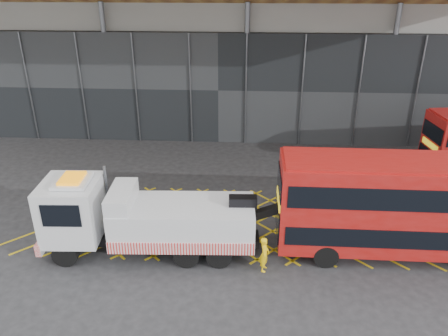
{
  "coord_description": "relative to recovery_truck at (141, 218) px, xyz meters",
  "views": [
    {
      "loc": [
        4.24,
        -19.56,
        12.24
      ],
      "look_at": [
        3.0,
        1.5,
        2.4
      ],
      "focal_mm": 35.0,
      "sensor_mm": 36.0,
      "label": 1
    }
  ],
  "objects": [
    {
      "name": "ground_plane",
      "position": [
        0.5,
        2.84,
        -1.82
      ],
      "size": [
        120.0,
        120.0,
        0.0
      ],
      "primitive_type": "plane",
      "color": "#262629"
    },
    {
      "name": "road_markings",
      "position": [
        2.9,
        2.84,
        -1.81
      ],
      "size": [
        21.56,
        7.16,
        0.01
      ],
      "color": "gold",
      "rests_on": "ground_plane"
    },
    {
      "name": "construction_building",
      "position": [
        2.42,
        21.24,
        7.16
      ],
      "size": [
        55.0,
        23.97,
        18.0
      ],
      "color": "gray",
      "rests_on": "ground_plane"
    },
    {
      "name": "recovery_truck",
      "position": [
        0.0,
        0.0,
        0.0
      ],
      "size": [
        11.32,
        3.07,
        3.94
      ],
      "rotation": [
        0.0,
        0.0,
        0.04
      ],
      "color": "black",
      "rests_on": "ground_plane"
    },
    {
      "name": "bus_towed",
      "position": [
        12.01,
        0.54,
        0.81
      ],
      "size": [
        11.7,
        2.82,
        4.74
      ],
      "rotation": [
        0.0,
        0.0,
        -0.01
      ],
      "color": "#9E0F0C",
      "rests_on": "ground_plane"
    },
    {
      "name": "worker",
      "position": [
        5.58,
        -1.04,
        -0.99
      ],
      "size": [
        0.49,
        0.66,
        1.66
      ],
      "primitive_type": "imported",
      "rotation": [
        0.0,
        0.0,
        1.4
      ],
      "color": "yellow",
      "rests_on": "ground_plane"
    }
  ]
}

